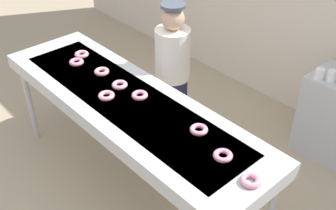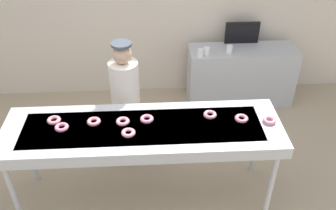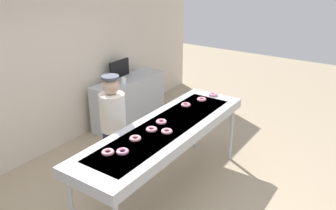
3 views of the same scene
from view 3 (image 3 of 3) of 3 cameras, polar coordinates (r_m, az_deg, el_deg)
name	(u,v)px [view 3 (image 3 of 3)]	position (r m, az deg, el deg)	size (l,w,h in m)	color
ground_plane	(166,193)	(4.85, -0.35, -14.29)	(16.00, 16.00, 0.00)	tan
back_wall	(42,54)	(5.68, -20.09, 7.92)	(8.00, 0.12, 3.21)	beige
fryer_conveyor	(166,131)	(4.36, -0.38, -4.38)	(2.81, 0.81, 1.01)	#B7BABF
strawberry_donut_0	(167,131)	(4.16, -0.20, -4.35)	(0.14, 0.14, 0.04)	pink
strawberry_donut_1	(108,152)	(3.78, -9.86, -7.65)	(0.14, 0.14, 0.04)	pink
strawberry_donut_2	(161,122)	(4.40, -1.11, -2.76)	(0.14, 0.14, 0.04)	pink
strawberry_donut_3	(186,105)	(4.92, 2.95, 0.04)	(0.14, 0.14, 0.04)	pink
strawberry_donut_4	(152,129)	(4.21, -2.72, -4.02)	(0.14, 0.14, 0.04)	pink
strawberry_donut_5	(213,94)	(5.34, 7.42, 1.74)	(0.14, 0.14, 0.04)	pink
strawberry_donut_6	(202,99)	(5.13, 5.55, 0.94)	(0.14, 0.14, 0.04)	pink
strawberry_donut_7	(135,138)	(4.02, -5.40, -5.49)	(0.14, 0.14, 0.04)	pink
strawberry_donut_8	(123,152)	(3.77, -7.49, -7.59)	(0.14, 0.14, 0.04)	pink
worker_baker	(113,126)	(4.63, -8.96, -3.44)	(0.33, 0.33, 1.60)	#242241
prep_counter	(129,101)	(6.65, -6.37, 0.66)	(1.57, 0.52, 0.89)	#B7BABF
paper_cup_0	(111,88)	(5.90, -9.31, 2.80)	(0.08, 0.08, 0.11)	white
paper_cup_1	(124,80)	(6.25, -7.29, 4.06)	(0.08, 0.08, 0.11)	white
paper_cup_2	(113,86)	(6.00, -9.05, 3.14)	(0.08, 0.08, 0.11)	white
menu_display	(119,69)	(6.58, -8.00, 5.94)	(0.50, 0.04, 0.32)	black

